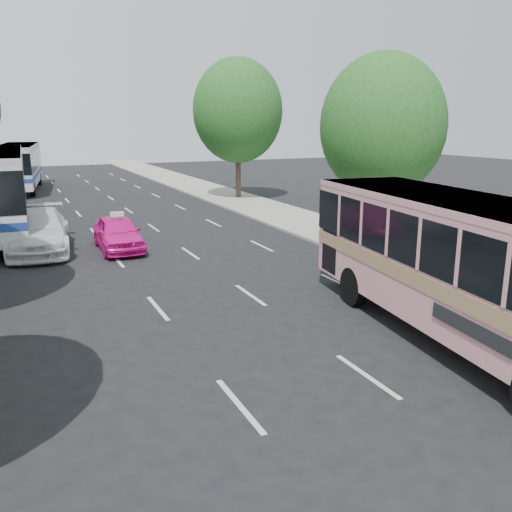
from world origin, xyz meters
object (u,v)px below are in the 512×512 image
pink_bus (467,256)px  white_pickup (38,231)px  tour_coach_rear (19,163)px  pink_taxi (118,233)px

pink_bus → white_pickup: (-8.64, 14.37, -1.30)m
white_pickup → tour_coach_rear: 22.45m
white_pickup → tour_coach_rear: size_ratio=0.48×
pink_bus → tour_coach_rear: (-8.64, 36.79, -0.03)m
pink_taxi → white_pickup: bearing=160.3°
pink_bus → white_pickup: pink_bus is taller
pink_bus → tour_coach_rear: size_ratio=0.93×
pink_bus → tour_coach_rear: tour_coach_rear is taller
pink_bus → pink_taxi: size_ratio=2.66×
pink_bus → tour_coach_rear: 37.79m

